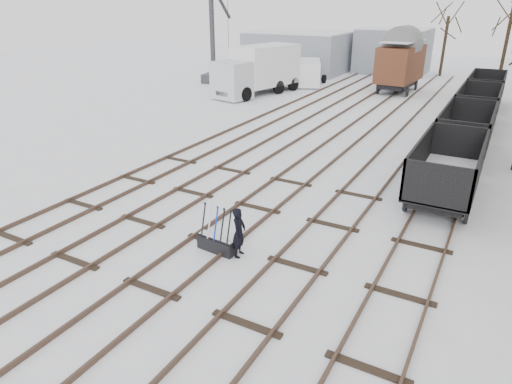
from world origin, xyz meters
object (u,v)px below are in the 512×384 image
box_van_wagon (400,63)px  lorry (258,70)px  worker (239,232)px  freight_wagon_a (446,178)px  panel_van (308,72)px  crane (214,56)px  ground_frame (217,243)px

box_van_wagon → lorry: (-9.85, -6.64, -0.44)m
box_van_wagon → worker: bearing=-81.5°
worker → freight_wagon_a: freight_wagon_a is taller
panel_van → box_van_wagon: bearing=-18.8°
panel_van → crane: 8.77m
panel_van → crane: size_ratio=0.58×
worker → crane: crane is taller
ground_frame → lorry: lorry is taller
crane → worker: bearing=-65.9°
ground_frame → freight_wagon_a: bearing=59.4°
worker → freight_wagon_a: bearing=-41.6°
worker → panel_van: 30.61m
box_van_wagon → lorry: box_van_wagon is taller
worker → panel_van: bearing=10.0°
lorry → crane: 7.04m
lorry → crane: bearing=166.8°
lorry → panel_van: 6.38m
lorry → crane: size_ratio=0.95×
ground_frame → panel_van: panel_van is taller
freight_wagon_a → lorry: bearing=137.5°
worker → lorry: (-11.85, 22.87, 1.17)m
freight_wagon_a → crane: bearing=141.4°
freight_wagon_a → lorry: 22.65m
ground_frame → worker: 0.92m
lorry → panel_van: size_ratio=1.64×
ground_frame → worker: bearing=13.0°
ground_frame → box_van_wagon: (-1.26, 29.60, 2.12)m
lorry → crane: crane is taller
ground_frame → box_van_wagon: 29.70m
freight_wagon_a → box_van_wagon: box_van_wagon is taller
worker → lorry: bearing=18.3°
freight_wagon_a → panel_van: size_ratio=1.07×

